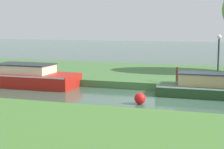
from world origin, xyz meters
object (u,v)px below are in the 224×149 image
(forest_barge, at_px, (209,87))
(mooring_post_near, at_px, (177,75))
(red_narrowboat, at_px, (30,77))
(channel_buoy, at_px, (140,98))
(lamp_post, at_px, (219,52))

(forest_barge, distance_m, mooring_post_near, 2.18)
(red_narrowboat, distance_m, channel_buoy, 7.73)
(red_narrowboat, relative_size, lamp_post, 2.06)
(red_narrowboat, height_order, channel_buoy, red_narrowboat)
(red_narrowboat, bearing_deg, lamp_post, 11.44)
(forest_barge, bearing_deg, red_narrowboat, 180.00)
(forest_barge, relative_size, lamp_post, 1.82)
(forest_barge, relative_size, mooring_post_near, 5.43)
(red_narrowboat, xyz_separation_m, lamp_post, (10.36, 2.10, 1.52))
(lamp_post, relative_size, mooring_post_near, 2.98)
(lamp_post, bearing_deg, forest_barge, -98.06)
(forest_barge, bearing_deg, channel_buoy, -136.23)
(lamp_post, height_order, mooring_post_near, lamp_post)
(forest_barge, bearing_deg, lamp_post, 81.94)
(forest_barge, height_order, red_narrowboat, red_narrowboat)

